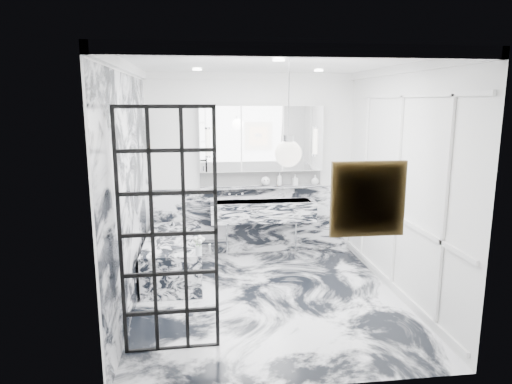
{
  "coord_description": "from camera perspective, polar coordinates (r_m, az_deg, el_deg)",
  "views": [
    {
      "loc": [
        -0.8,
        -5.19,
        2.38
      ],
      "look_at": [
        -0.09,
        0.5,
        1.24
      ],
      "focal_mm": 32.0,
      "sensor_mm": 36.0,
      "label": 1
    }
  ],
  "objects": [
    {
      "name": "floor",
      "position": [
        5.77,
        1.52,
        -13.12
      ],
      "size": [
        3.6,
        3.6,
        0.0
      ],
      "primitive_type": "plane",
      "color": "white",
      "rests_on": "ground"
    },
    {
      "name": "pendant_light",
      "position": [
        4.2,
        4.04,
        4.8
      ],
      "size": [
        0.25,
        0.25,
        0.25
      ],
      "primitive_type": "sphere",
      "color": "white",
      "rests_on": "ceiling"
    },
    {
      "name": "crittall_door",
      "position": [
        4.34,
        -10.87,
        -5.18
      ],
      "size": [
        0.88,
        0.06,
        2.34
      ],
      "primitive_type": null,
      "rotation": [
        0.0,
        0.0,
        0.03
      ],
      "color": "black",
      "rests_on": "floor"
    },
    {
      "name": "amber_bottle",
      "position": [
        7.12,
        2.81,
        1.22
      ],
      "size": [
        0.04,
        0.04,
        0.1
      ],
      "primitive_type": "cylinder",
      "color": "#8C5919",
      "rests_on": "ledge"
    },
    {
      "name": "wall_back",
      "position": [
        7.1,
        -0.6,
        3.34
      ],
      "size": [
        3.6,
        0.0,
        3.6
      ],
      "primitive_type": "plane",
      "rotation": [
        1.57,
        0.0,
        0.0
      ],
      "color": "white",
      "rests_on": "floor"
    },
    {
      "name": "wall_front",
      "position": [
        3.62,
        5.91,
        -4.53
      ],
      "size": [
        3.6,
        0.0,
        3.6
      ],
      "primitive_type": "plane",
      "rotation": [
        -1.57,
        0.0,
        0.0
      ],
      "color": "white",
      "rests_on": "floor"
    },
    {
      "name": "wall_left",
      "position": [
        5.34,
        -15.62,
        0.27
      ],
      "size": [
        0.0,
        3.6,
        3.6
      ],
      "primitive_type": "plane",
      "rotation": [
        1.57,
        0.0,
        1.57
      ],
      "color": "white",
      "rests_on": "floor"
    },
    {
      "name": "subway_tile",
      "position": [
        7.13,
        0.62,
        1.79
      ],
      "size": [
        1.9,
        0.03,
        0.23
      ],
      "primitive_type": "cube",
      "color": "white",
      "rests_on": "wall_back"
    },
    {
      "name": "ledge",
      "position": [
        7.1,
        0.69,
        0.63
      ],
      "size": [
        1.9,
        0.14,
        0.04
      ],
      "primitive_type": "cube",
      "color": "silver",
      "rests_on": "wall_back"
    },
    {
      "name": "marble_clad_back",
      "position": [
        7.25,
        -0.56,
        -3.55
      ],
      "size": [
        3.18,
        0.05,
        1.05
      ],
      "primitive_type": "cube",
      "color": "white",
      "rests_on": "floor"
    },
    {
      "name": "sconce_left",
      "position": [
        6.85,
        -6.05,
        6.18
      ],
      "size": [
        0.07,
        0.07,
        0.4
      ],
      "primitive_type": "cylinder",
      "color": "white",
      "rests_on": "mirror_cabinet"
    },
    {
      "name": "panel_molding",
      "position": [
        5.81,
        17.18,
        0.04
      ],
      "size": [
        0.03,
        3.4,
        2.3
      ],
      "primitive_type": "cube",
      "color": "white",
      "rests_on": "floor"
    },
    {
      "name": "flower_vase",
      "position": [
        5.59,
        -7.17,
        -7.27
      ],
      "size": [
        0.08,
        0.08,
        0.12
      ],
      "primitive_type": "cylinder",
      "color": "silver",
      "rests_on": "bathtub"
    },
    {
      "name": "artwork",
      "position": [
        3.76,
        13.82,
        -0.85
      ],
      "size": [
        0.51,
        0.05,
        0.51
      ],
      "primitive_type": "cube",
      "color": "orange",
      "rests_on": "wall_front"
    },
    {
      "name": "soap_bottle_b",
      "position": [
        7.16,
        4.91,
        1.53
      ],
      "size": [
        0.09,
        0.09,
        0.17
      ],
      "primitive_type": "imported",
      "rotation": [
        0.0,
        0.0,
        0.15
      ],
      "color": "#4C4C51",
      "rests_on": "ledge"
    },
    {
      "name": "ceiling",
      "position": [
        5.27,
        1.68,
        15.83
      ],
      "size": [
        3.6,
        3.6,
        0.0
      ],
      "primitive_type": "plane",
      "rotation": [
        3.14,
        0.0,
        0.0
      ],
      "color": "white",
      "rests_on": "wall_back"
    },
    {
      "name": "soap_bottle_a",
      "position": [
        7.11,
        2.95,
        1.64
      ],
      "size": [
        0.1,
        0.1,
        0.2
      ],
      "primitive_type": "imported",
      "rotation": [
        0.0,
        0.0,
        0.44
      ],
      "color": "#8C5919",
      "rests_on": "ledge"
    },
    {
      "name": "wall_right",
      "position": [
        5.8,
        17.42,
        1.02
      ],
      "size": [
        0.0,
        3.6,
        3.6
      ],
      "primitive_type": "plane",
      "rotation": [
        1.57,
        0.0,
        -1.57
      ],
      "color": "white",
      "rests_on": "floor"
    },
    {
      "name": "bathtub",
      "position": [
        6.45,
        -10.17,
        -7.96
      ],
      "size": [
        0.75,
        1.65,
        0.55
      ],
      "primitive_type": "cube",
      "color": "silver",
      "rests_on": "floor"
    },
    {
      "name": "sconce_right",
      "position": [
        7.07,
        7.44,
        6.31
      ],
      "size": [
        0.07,
        0.07,
        0.4
      ],
      "primitive_type": "cylinder",
      "color": "white",
      "rests_on": "mirror_cabinet"
    },
    {
      "name": "soap_bottle_c",
      "position": [
        7.23,
        7.38,
        1.51
      ],
      "size": [
        0.14,
        0.14,
        0.15
      ],
      "primitive_type": "imported",
      "rotation": [
        0.0,
        0.0,
        -0.22
      ],
      "color": "silver",
      "rests_on": "ledge"
    },
    {
      "name": "marble_clad_left",
      "position": [
        5.35,
        -15.43,
        -0.35
      ],
      "size": [
        0.02,
        3.56,
        2.68
      ],
      "primitive_type": "cube",
      "color": "white",
      "rests_on": "floor"
    },
    {
      "name": "face_pot",
      "position": [
        7.08,
        1.19,
        1.39
      ],
      "size": [
        0.14,
        0.14,
        0.14
      ],
      "primitive_type": "sphere",
      "color": "white",
      "rests_on": "ledge"
    },
    {
      "name": "mirror_cabinet",
      "position": [
        7.0,
        0.7,
        6.68
      ],
      "size": [
        1.9,
        0.16,
        1.0
      ],
      "primitive_type": "cube",
      "color": "white",
      "rests_on": "wall_back"
    },
    {
      "name": "trough_sink",
      "position": [
        7.01,
        0.86,
        -2.35
      ],
      "size": [
        1.6,
        0.45,
        0.3
      ],
      "primitive_type": "cube",
      "color": "silver",
      "rests_on": "wall_back"
    }
  ]
}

